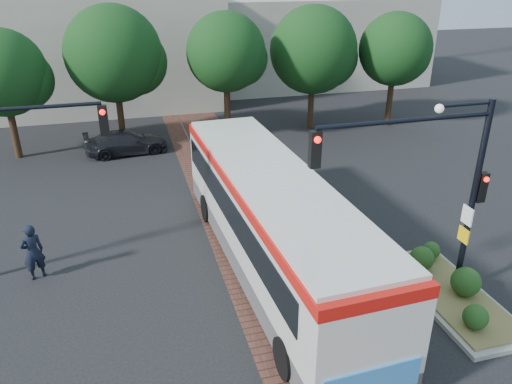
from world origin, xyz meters
TOP-DOWN VIEW (x-y plane):
  - ground at (0.00, 0.00)m, footprint 120.00×120.00m
  - trackbed at (0.00, 4.00)m, footprint 3.60×40.00m
  - tree_row at (1.21, 16.42)m, footprint 26.40×5.60m
  - warehouses at (-0.53, 28.75)m, footprint 40.00×13.00m
  - city_bus at (-0.09, 2.11)m, footprint 3.34×13.20m
  - traffic_island at (4.82, -0.90)m, footprint 2.20×5.20m
  - signal_pole_main at (3.86, -0.81)m, footprint 5.49×0.46m
  - officer at (-7.71, 3.61)m, footprint 0.84×0.72m
  - parked_car at (-4.35, 15.05)m, footprint 4.55×2.24m

SIDE VIEW (x-z plane):
  - ground at x=0.00m, z-range 0.00..0.00m
  - trackbed at x=0.00m, z-range 0.00..0.02m
  - traffic_island at x=4.82m, z-range -0.24..0.89m
  - parked_car at x=-4.35m, z-range 0.00..1.27m
  - officer at x=-7.71m, z-range 0.00..1.95m
  - city_bus at x=-0.09m, z-range 0.20..3.70m
  - warehouses at x=-0.53m, z-range -0.19..7.81m
  - signal_pole_main at x=3.86m, z-range 1.16..7.16m
  - tree_row at x=1.21m, z-range 1.01..8.69m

